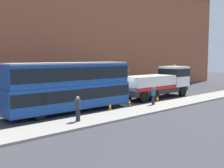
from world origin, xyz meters
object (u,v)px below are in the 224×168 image
Objects in this scene: double_decker_bus at (70,85)px; traffic_cone_midway at (129,103)px; recovery_tow_truck at (159,82)px; pedestrian_onlooker at (78,109)px; traffic_cone_near_bus at (110,107)px; pedestrian_bystander at (153,95)px; traffic_cone_near_truck at (157,99)px.

double_decker_bus is 5.84m from traffic_cone_midway.
double_decker_bus reaches higher than recovery_tow_truck.
pedestrian_onlooker is 2.38× the size of traffic_cone_near_bus.
recovery_tow_truck is 5.55m from pedestrian_bystander.
recovery_tow_truck is 9.45m from traffic_cone_near_bus.
traffic_cone_near_truck is (6.30, -0.06, 0.00)m from traffic_cone_near_bus.
double_decker_bus is at bearing 167.61° from traffic_cone_near_truck.
recovery_tow_truck reaches higher than traffic_cone_near_truck.
pedestrian_bystander is (-4.67, -2.90, -0.77)m from recovery_tow_truck.
traffic_cone_near_truck is at bearing -15.60° from pedestrian_onlooker.
recovery_tow_truck is at bearing 11.68° from traffic_cone_near_bus.
double_decker_bus is 15.39× the size of traffic_cone_near_bus.
pedestrian_bystander reaches higher than traffic_cone_near_truck.
pedestrian_bystander is 2.38× the size of traffic_cone_midway.
double_decker_bus is 9.34m from traffic_cone_near_truck.
traffic_cone_midway is at bearing -165.00° from recovery_tow_truck.
pedestrian_bystander is 4.64m from traffic_cone_near_bus.
recovery_tow_truck is 5.94× the size of pedestrian_bystander.
traffic_cone_near_truck is (8.93, -1.96, -1.89)m from double_decker_bus.
traffic_cone_midway is (5.28, -1.63, -1.89)m from double_decker_bus.
double_decker_bus is at bearing -179.05° from recovery_tow_truck.
traffic_cone_near_bus is at bearing -174.19° from traffic_cone_midway.
double_decker_bus is 6.48× the size of pedestrian_onlooker.
traffic_cone_near_bus is (2.63, -1.90, -1.89)m from double_decker_bus.
recovery_tow_truck is at bearing -9.45° from pedestrian_onlooker.
traffic_cone_near_bus is at bearing -34.87° from double_decker_bus.
recovery_tow_truck reaches higher than traffic_cone_midway.
traffic_cone_near_bus and traffic_cone_near_truck have the same top height.
traffic_cone_near_truck is at bearing -5.21° from traffic_cone_midway.
double_decker_bus reaches higher than traffic_cone_midway.
pedestrian_onlooker is at bearing 76.05° from pedestrian_bystander.
double_decker_bus is 3.75m from traffic_cone_near_bus.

